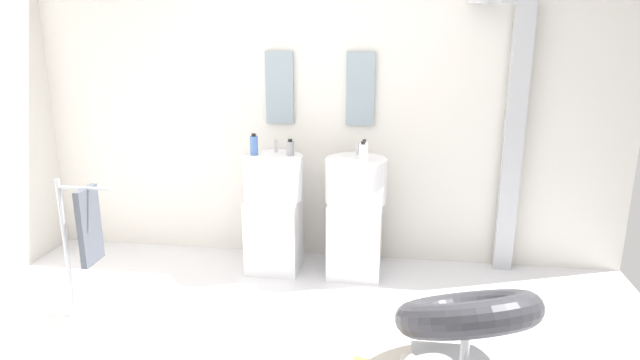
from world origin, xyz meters
TOP-DOWN VIEW (x-y plane):
  - rear_partition at (0.00, 1.65)m, footprint 4.80×0.10m
  - pedestal_sink_left at (-0.32, 1.28)m, footprint 0.46×0.46m
  - pedestal_sink_right at (0.32, 1.28)m, footprint 0.46×0.46m
  - vanity_mirror_left at (-0.32, 1.58)m, footprint 0.22×0.03m
  - vanity_mirror_right at (0.32, 1.58)m, footprint 0.22×0.03m
  - shower_column at (1.46, 1.53)m, footprint 0.49×0.24m
  - lounge_chair at (1.02, 0.00)m, footprint 1.04×1.04m
  - towel_rack at (-1.33, 0.33)m, footprint 0.37×0.22m
  - soap_bottle_blue at (-0.46, 1.30)m, footprint 0.06×0.06m
  - soap_bottle_white at (0.38, 1.13)m, footprint 0.06×0.06m
  - soap_bottle_grey at (-0.19, 1.32)m, footprint 0.06×0.06m
  - soap_bottle_clear at (0.38, 1.18)m, footprint 0.05×0.05m

SIDE VIEW (x-z plane):
  - lounge_chair at x=1.02m, z-range 0.03..0.67m
  - pedestal_sink_left at x=-0.32m, z-range -0.02..1.00m
  - pedestal_sink_right at x=0.32m, z-range -0.02..1.00m
  - towel_rack at x=-1.33m, z-range 0.15..1.10m
  - soap_bottle_grey at x=-0.19m, z-range 0.91..1.04m
  - soap_bottle_white at x=0.38m, z-range 0.91..1.07m
  - soap_bottle_blue at x=-0.46m, z-range 0.91..1.08m
  - soap_bottle_clear at x=0.38m, z-range 0.91..1.08m
  - shower_column at x=1.46m, z-range 0.05..2.10m
  - rear_partition at x=0.00m, z-range 0.00..2.60m
  - vanity_mirror_left at x=-0.32m, z-range 1.12..1.68m
  - vanity_mirror_right at x=0.32m, z-range 1.12..1.68m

